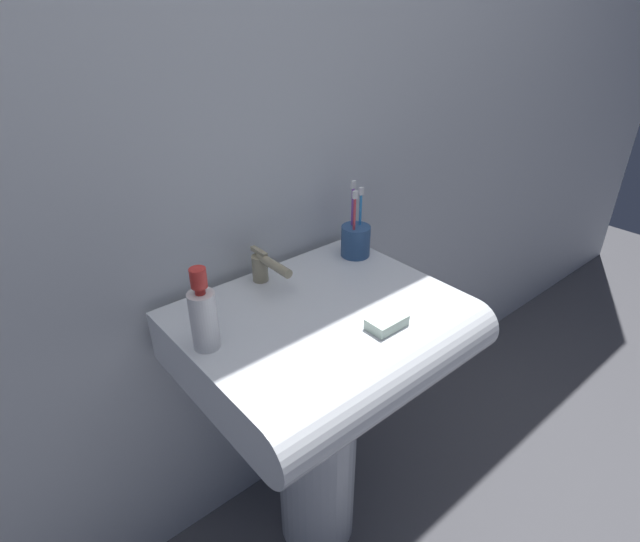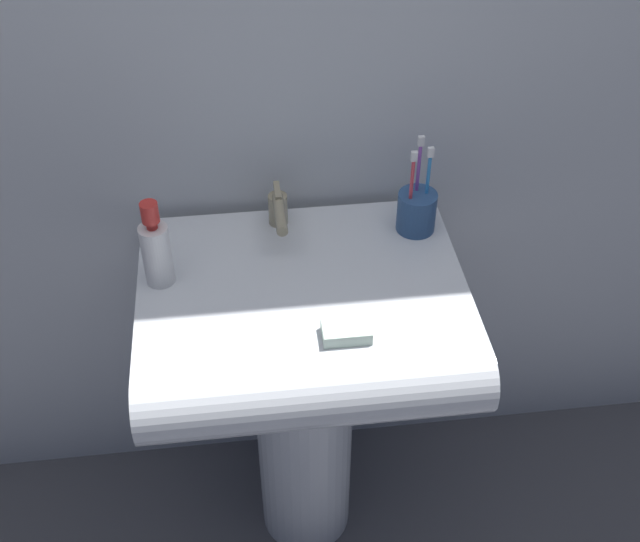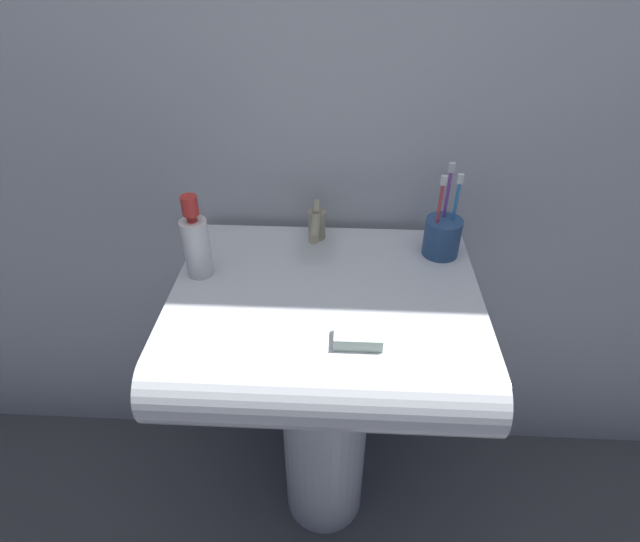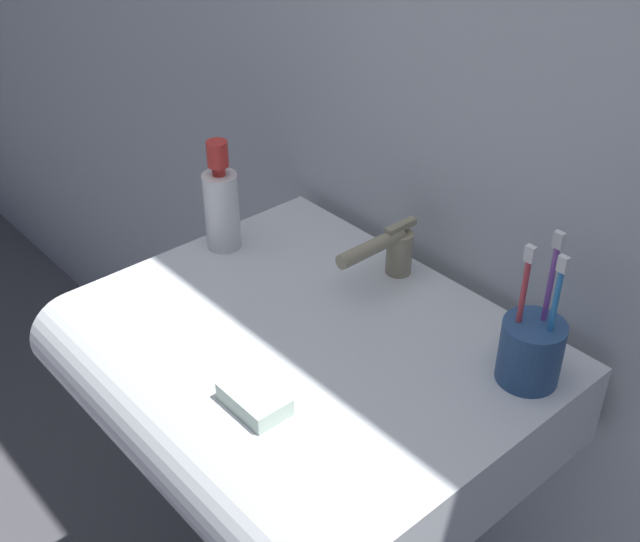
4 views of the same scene
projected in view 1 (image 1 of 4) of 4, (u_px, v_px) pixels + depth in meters
ground_plane at (317, 524)px, 1.52m from camera, size 6.00×6.00×0.00m
wall_back at (238, 102)px, 1.11m from camera, size 5.00×0.05×2.40m
sink_pedestal at (317, 447)px, 1.36m from camera, size 0.21×0.21×0.66m
sink_basin at (330, 338)px, 1.13m from camera, size 0.61×0.51×0.13m
faucet at (265, 266)px, 1.20m from camera, size 0.04×0.15×0.08m
toothbrush_cup at (356, 240)px, 1.34m from camera, size 0.08×0.08×0.21m
soap_bottle at (203, 316)px, 0.97m from camera, size 0.05×0.05×0.18m
bar_soap at (387, 322)px, 1.06m from camera, size 0.08×0.05×0.02m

